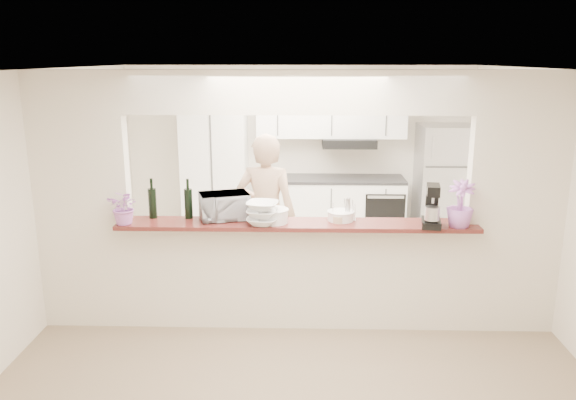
{
  "coord_description": "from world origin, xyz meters",
  "views": [
    {
      "loc": [
        0.05,
        -5.14,
        2.61
      ],
      "look_at": [
        -0.09,
        0.3,
        1.22
      ],
      "focal_mm": 35.0,
      "sensor_mm": 36.0,
      "label": 1
    }
  ],
  "objects_px": {
    "person": "(266,216)",
    "toaster_oven": "(224,206)",
    "refrigerator": "(444,185)",
    "stand_mixer": "(432,208)"
  },
  "relations": [
    {
      "from": "person",
      "to": "refrigerator",
      "type": "bearing_deg",
      "value": -134.63
    },
    {
      "from": "refrigerator",
      "to": "person",
      "type": "relative_size",
      "value": 0.94
    },
    {
      "from": "stand_mixer",
      "to": "person",
      "type": "xyz_separation_m",
      "value": [
        -1.59,
        0.94,
        -0.36
      ]
    },
    {
      "from": "refrigerator",
      "to": "person",
      "type": "bearing_deg",
      "value": -142.34
    },
    {
      "from": "refrigerator",
      "to": "stand_mixer",
      "type": "distance_m",
      "value": 2.93
    },
    {
      "from": "refrigerator",
      "to": "person",
      "type": "distance_m",
      "value": 3.03
    },
    {
      "from": "refrigerator",
      "to": "stand_mixer",
      "type": "xyz_separation_m",
      "value": [
        -0.81,
        -2.79,
        0.42
      ]
    },
    {
      "from": "toaster_oven",
      "to": "stand_mixer",
      "type": "distance_m",
      "value": 1.95
    },
    {
      "from": "person",
      "to": "toaster_oven",
      "type": "bearing_deg",
      "value": 72.5
    },
    {
      "from": "toaster_oven",
      "to": "stand_mixer",
      "type": "bearing_deg",
      "value": -23.31
    }
  ]
}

